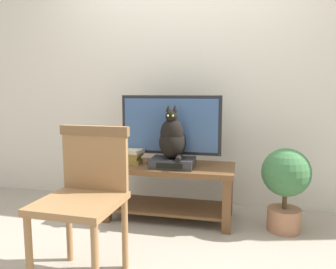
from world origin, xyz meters
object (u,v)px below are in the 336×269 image
tv (171,128)px  book_stack (130,156)px  media_box (173,163)px  cat (172,138)px  potted_plant (286,182)px  wooden_chair (86,189)px  tv_stand (169,182)px

tv → book_stack: size_ratio=3.34×
media_box → cat: cat is taller
tv → potted_plant: 1.04m
cat → potted_plant: size_ratio=0.67×
potted_plant → cat: bearing=-178.3°
media_box → potted_plant: potted_plant is taller
tv → book_stack: (-0.36, -0.08, -0.25)m
tv → wooden_chair: (-0.29, -1.04, -0.26)m
wooden_chair → media_box: bearing=69.8°
tv_stand → book_stack: bearing=-177.9°
tv_stand → book_stack: (-0.36, -0.01, 0.22)m
cat → potted_plant: bearing=1.7°
tv_stand → media_box: size_ratio=3.09×
tv → wooden_chair: 1.11m
wooden_chair → book_stack: wooden_chair is taller
book_stack → potted_plant: potted_plant is taller
media_box → cat: bearing=-85.1°
media_box → cat: 0.21m
potted_plant → tv: bearing=172.8°
cat → wooden_chair: (-0.34, -0.90, -0.19)m
potted_plant → wooden_chair: bearing=-143.5°
tv_stand → cat: 0.41m
media_box → wooden_chair: size_ratio=0.40×
tv → cat: 0.17m
cat → wooden_chair: cat is taller
tv → wooden_chair: tv is taller
wooden_chair → book_stack: bearing=94.1°
book_stack → media_box: bearing=-8.1°
tv_stand → cat: bearing=-61.1°
tv → wooden_chair: size_ratio=0.98×
tv_stand → wooden_chair: bearing=-106.5°
media_box → book_stack: 0.41m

